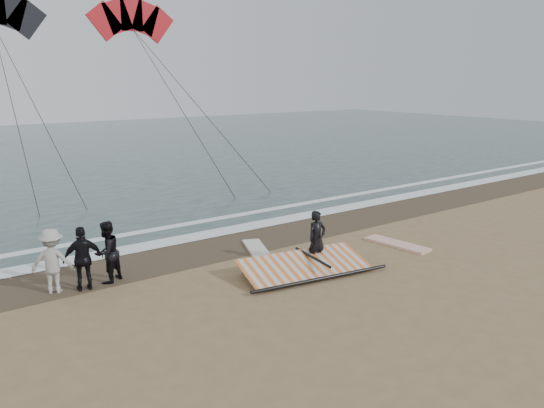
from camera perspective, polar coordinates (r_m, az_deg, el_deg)
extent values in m
plane|color=#8C704C|center=(15.23, 6.86, -7.97)|extent=(120.00, 120.00, 0.00)
cube|color=#233838|center=(44.75, -23.27, 5.23)|extent=(120.00, 54.00, 0.02)
cube|color=#4C3D2B|center=(18.58, -2.61, -3.90)|extent=(120.00, 2.80, 0.01)
cube|color=white|center=(19.71, -4.86, -2.85)|extent=(120.00, 0.90, 0.01)
cube|color=white|center=(21.13, -7.26, -1.80)|extent=(120.00, 0.45, 0.01)
imported|color=black|center=(15.91, 4.84, -3.73)|extent=(0.63, 0.42, 1.70)
cube|color=silver|center=(18.48, 13.29, -4.23)|extent=(0.91, 2.35, 0.09)
cube|color=beige|center=(17.39, -1.58, -4.97)|extent=(1.35, 2.25, 0.09)
imported|color=black|center=(15.29, -17.34, -4.96)|extent=(1.06, 1.00, 1.74)
imported|color=black|center=(14.91, -19.64, -5.57)|extent=(1.09, 0.59, 1.75)
imported|color=#A9A8A4|center=(15.03, -22.53, -5.71)|extent=(1.30, 1.12, 1.74)
cube|color=black|center=(15.80, 1.53, -6.89)|extent=(2.65, 1.01, 0.10)
cube|color=orange|center=(15.39, 3.50, -6.48)|extent=(3.95, 2.02, 0.40)
cylinder|color=black|center=(14.90, 5.42, -7.97)|extent=(4.33, 0.77, 0.10)
cylinder|color=black|center=(15.52, 4.37, -5.73)|extent=(0.37, 1.88, 0.08)
cylinder|color=#262626|center=(30.90, -10.39, 11.07)|extent=(0.04, 0.04, 16.85)
cylinder|color=#262626|center=(31.42, -8.66, 11.17)|extent=(0.04, 0.04, 16.75)
cylinder|color=#262626|center=(30.85, -26.29, 10.15)|extent=(0.04, 0.04, 17.87)
cylinder|color=#262626|center=(30.93, -24.52, 10.33)|extent=(0.04, 0.04, 17.99)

